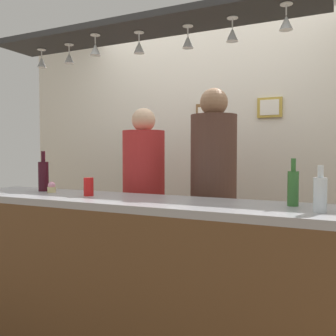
% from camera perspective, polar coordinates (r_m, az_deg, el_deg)
% --- Properties ---
extents(ground_plane, '(8.00, 8.00, 0.00)m').
position_cam_1_polar(ground_plane, '(2.89, -0.92, -23.71)').
color(ground_plane, olive).
extents(back_wall, '(4.40, 0.06, 2.60)m').
position_cam_1_polar(back_wall, '(3.62, 6.79, 2.85)').
color(back_wall, silver).
rests_on(back_wall, ground_plane).
extents(bar_counter, '(2.70, 0.55, 0.99)m').
position_cam_1_polar(bar_counter, '(2.24, -6.77, -13.33)').
color(bar_counter, '#99999E').
rests_on(bar_counter, ground_plane).
extents(overhead_glass_rack, '(2.20, 0.36, 0.04)m').
position_cam_1_polar(overhead_glass_rack, '(2.46, -4.27, 21.00)').
color(overhead_glass_rack, black).
extents(hanging_wineglass_far_left, '(0.07, 0.07, 0.13)m').
position_cam_1_polar(hanging_wineglass_far_left, '(2.96, -19.09, 15.39)').
color(hanging_wineglass_far_left, silver).
rests_on(hanging_wineglass_far_left, overhead_glass_rack).
extents(hanging_wineglass_left, '(0.07, 0.07, 0.13)m').
position_cam_1_polar(hanging_wineglass_left, '(2.78, -15.16, 16.32)').
color(hanging_wineglass_left, silver).
rests_on(hanging_wineglass_left, overhead_glass_rack).
extents(hanging_wineglass_center_left, '(0.07, 0.07, 0.13)m').
position_cam_1_polar(hanging_wineglass_center_left, '(2.53, -11.27, 17.77)').
color(hanging_wineglass_center_left, silver).
rests_on(hanging_wineglass_center_left, overhead_glass_rack).
extents(hanging_wineglass_center, '(0.07, 0.07, 0.13)m').
position_cam_1_polar(hanging_wineglass_center, '(2.44, -4.53, 18.37)').
color(hanging_wineglass_center, silver).
rests_on(hanging_wineglass_center, overhead_glass_rack).
extents(hanging_wineglass_center_right, '(0.07, 0.07, 0.13)m').
position_cam_1_polar(hanging_wineglass_center_right, '(2.33, 3.11, 19.18)').
color(hanging_wineglass_center_right, silver).
rests_on(hanging_wineglass_center_right, overhead_glass_rack).
extents(hanging_wineglass_right, '(0.07, 0.07, 0.13)m').
position_cam_1_polar(hanging_wineglass_right, '(2.23, 10.00, 19.92)').
color(hanging_wineglass_right, silver).
rests_on(hanging_wineglass_right, overhead_glass_rack).
extents(hanging_wineglass_far_right, '(0.07, 0.07, 0.13)m').
position_cam_1_polar(hanging_wineglass_far_right, '(2.10, 17.94, 20.89)').
color(hanging_wineglass_far_right, silver).
rests_on(hanging_wineglass_far_right, overhead_glass_rack).
extents(person_middle_red_shirt, '(0.34, 0.34, 1.63)m').
position_cam_1_polar(person_middle_red_shirt, '(2.97, -3.80, -3.22)').
color(person_middle_red_shirt, '#2D334C').
rests_on(person_middle_red_shirt, ground_plane).
extents(person_right_brown_shirt, '(0.34, 0.34, 1.75)m').
position_cam_1_polar(person_right_brown_shirt, '(2.73, 7.10, -2.17)').
color(person_right_brown_shirt, '#2D334C').
rests_on(person_right_brown_shirt, ground_plane).
extents(bottle_beer_green_import, '(0.06, 0.06, 0.26)m').
position_cam_1_polar(bottle_beer_green_import, '(2.10, 18.93, -2.83)').
color(bottle_beer_green_import, '#336B2D').
rests_on(bottle_beer_green_import, bar_counter).
extents(bottle_soda_clear, '(0.06, 0.06, 0.23)m').
position_cam_1_polar(bottle_soda_clear, '(1.93, 22.64, -3.69)').
color(bottle_soda_clear, silver).
rests_on(bottle_soda_clear, bar_counter).
extents(bottle_wine_dark_red, '(0.08, 0.08, 0.30)m').
position_cam_1_polar(bottle_wine_dark_red, '(2.89, -18.85, -1.10)').
color(bottle_wine_dark_red, '#380F19').
rests_on(bottle_wine_dark_red, bar_counter).
extents(drink_can, '(0.07, 0.07, 0.12)m').
position_cam_1_polar(drink_can, '(2.51, -12.29, -2.87)').
color(drink_can, red).
rests_on(drink_can, bar_counter).
extents(cupcake, '(0.06, 0.06, 0.08)m').
position_cam_1_polar(cupcake, '(2.79, -17.70, -2.91)').
color(cupcake, beige).
rests_on(cupcake, bar_counter).
extents(picture_frame_crest, '(0.18, 0.02, 0.26)m').
position_cam_1_polar(picture_frame_crest, '(3.61, 5.77, 7.87)').
color(picture_frame_crest, brown).
rests_on(picture_frame_crest, back_wall).
extents(picture_frame_upper_small, '(0.22, 0.02, 0.18)m').
position_cam_1_polar(picture_frame_upper_small, '(3.46, 15.57, 9.09)').
color(picture_frame_upper_small, '#B29338').
rests_on(picture_frame_upper_small, back_wall).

